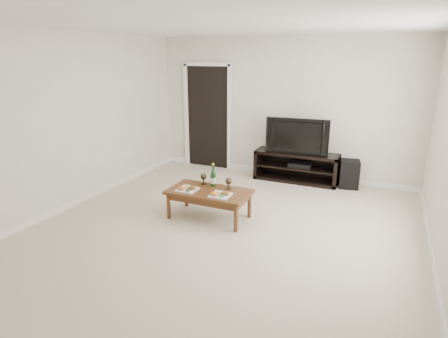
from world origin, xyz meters
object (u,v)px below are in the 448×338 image
Objects in this scene: television at (298,135)px; subwoofer at (349,174)px; media_console at (296,167)px; coffee_table at (209,204)px.

television reaches higher than subwoofer.
media_console is 0.60m from television.
media_console is at bearing 172.10° from subwoofer.
subwoofer is at bearing 52.42° from coffee_table.
television is 0.97× the size of coffee_table.
television is 2.37m from coffee_table.
television is (0.00, 0.00, 0.60)m from media_console.
media_console is 3.10× the size of subwoofer.
subwoofer is (0.94, 0.04, -0.63)m from television.
subwoofer is 2.76m from coffee_table.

